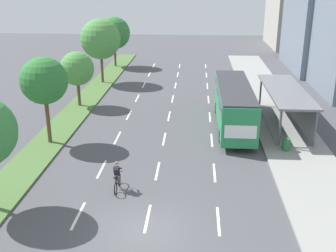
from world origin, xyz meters
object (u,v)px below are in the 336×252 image
(median_tree_second, at_px, (44,81))
(median_tree_third, at_px, (77,69))
(median_tree_fifth, at_px, (114,33))
(bus, at_px, (234,102))
(median_tree_fourth, at_px, (100,39))
(cyclist, at_px, (117,177))
(trash_bin, at_px, (286,144))
(bus_shelter, at_px, (288,104))

(median_tree_second, relative_size, median_tree_third, 1.24)
(median_tree_third, relative_size, median_tree_fifth, 0.78)
(median_tree_third, xyz_separation_m, median_tree_fifth, (-0.08, 17.98, 0.88))
(bus, bearing_deg, median_tree_fourth, 134.97)
(cyclist, relative_size, trash_bin, 2.14)
(bus_shelter, bearing_deg, trash_bin, -101.34)
(bus_shelter, xyz_separation_m, median_tree_second, (-17.64, -4.91, 2.72))
(bus_shelter, height_order, median_tree_second, median_tree_second)
(bus, relative_size, median_tree_second, 1.84)
(median_tree_fifth, relative_size, trash_bin, 7.49)
(cyclist, xyz_separation_m, median_tree_fourth, (-6.22, 24.47, 4.11))
(trash_bin, bearing_deg, cyclist, -150.06)
(median_tree_second, bearing_deg, median_tree_fifth, 90.82)
(bus_shelter, relative_size, median_tree_fourth, 1.49)
(bus_shelter, xyz_separation_m, median_tree_third, (-17.94, 4.07, 1.66))
(cyclist, distance_m, median_tree_third, 16.97)
(cyclist, height_order, median_tree_fourth, median_tree_fourth)
(cyclist, distance_m, median_tree_fourth, 25.58)
(bus, relative_size, median_tree_third, 2.28)
(bus, xyz_separation_m, cyclist, (-7.26, -10.97, -1.28))
(cyclist, height_order, median_tree_third, median_tree_third)
(bus_shelter, relative_size, bus, 0.92)
(median_tree_fourth, bearing_deg, bus, -45.03)
(median_tree_second, bearing_deg, trash_bin, -1.60)
(median_tree_third, distance_m, trash_bin, 19.56)
(median_tree_fifth, bearing_deg, median_tree_second, -89.18)
(median_tree_second, bearing_deg, cyclist, -46.81)
(median_tree_fifth, bearing_deg, median_tree_third, -89.75)
(trash_bin, bearing_deg, median_tree_second, 178.40)
(median_tree_second, xyz_separation_m, median_tree_third, (-0.31, 8.99, -1.06))
(median_tree_fourth, xyz_separation_m, trash_bin, (16.69, -18.44, -4.32))
(bus, distance_m, median_tree_third, 14.47)
(bus_shelter, relative_size, median_tree_fifth, 1.63)
(cyclist, height_order, median_tree_second, median_tree_second)
(cyclist, bearing_deg, bus, 56.49)
(median_tree_third, relative_size, trash_bin, 5.82)
(median_tree_third, bearing_deg, median_tree_second, -88.04)
(median_tree_fourth, relative_size, median_tree_fifth, 1.10)
(bus, height_order, median_tree_third, median_tree_third)
(bus_shelter, xyz_separation_m, cyclist, (-11.54, -11.41, -1.08))
(bus_shelter, bearing_deg, median_tree_third, 167.21)
(median_tree_third, bearing_deg, median_tree_fourth, 88.85)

